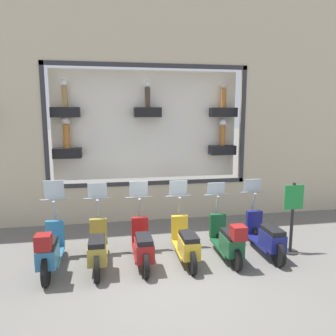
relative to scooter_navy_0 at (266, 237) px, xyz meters
The scene contains 9 objects.
ground_plane 2.35m from the scooter_navy_0, 102.96° to the left, with size 120.00×120.00×0.00m, color #66635E.
building_facade 5.80m from the scooter_navy_0, 36.18° to the left, with size 1.18×36.00×9.39m.
scooter_navy_0 is the anchor object (origin of this frame).
scooter_green_1 0.92m from the scooter_navy_0, 94.42° to the left, with size 1.79×0.60×1.53m.
scooter_yellow_2 1.84m from the scooter_navy_0, 90.05° to the left, with size 1.79×0.60×1.61m.
scooter_red_3 2.75m from the scooter_navy_0, 89.98° to the left, with size 1.80×0.60×1.63m.
scooter_olive_4 3.67m from the scooter_navy_0, 89.95° to the left, with size 1.81×0.60×1.62m.
scooter_teal_5 4.59m from the scooter_navy_0, 90.62° to the left, with size 1.81×0.61×1.72m.
shop_sign_post 0.76m from the scooter_navy_0, 87.84° to the right, with size 0.36×0.45×1.62m.
Camera 1 is at (-5.91, 1.11, 3.13)m, focal length 35.00 mm.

